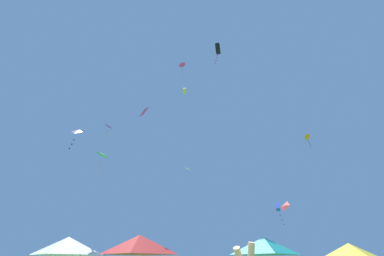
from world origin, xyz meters
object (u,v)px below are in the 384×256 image
kite_magenta_delta (182,65)px  kite_magenta_diamond (143,112)px  canopy_tent_teal (265,246)px  kite_pink_diamond (77,132)px  kite_red_diamond (285,206)px  kite_lime_diamond (188,169)px  kite_black_box (218,49)px  canopy_tent_red (139,245)px  canopy_tent_white (68,246)px  canopy_tent_yellow (350,251)px  kite_purple_delta (109,126)px  kite_orange_delta (308,137)px  kite_blue_box (278,207)px  kite_green_delta (103,155)px  kite_yellow_box (185,91)px

kite_magenta_delta → kite_magenta_diamond: (-3.30, -8.13, -12.91)m
canopy_tent_teal → kite_pink_diamond: size_ratio=1.16×
kite_red_diamond → kite_lime_diamond: (-12.43, 0.09, 4.99)m
kite_magenta_delta → kite_black_box: size_ratio=0.57×
canopy_tent_red → canopy_tent_white: bearing=161.9°
canopy_tent_yellow → kite_red_diamond: size_ratio=2.38×
canopy_tent_teal → canopy_tent_red: 7.80m
canopy_tent_red → kite_magenta_delta: bearing=84.4°
canopy_tent_white → kite_lime_diamond: (6.85, 17.42, 10.68)m
canopy_tent_red → kite_black_box: 27.15m
canopy_tent_white → kite_purple_delta: (-2.95, 11.83, 14.25)m
kite_magenta_delta → kite_purple_delta: kite_magenta_delta is taller
kite_pink_diamond → kite_purple_delta: (3.79, 0.06, 0.80)m
kite_magenta_delta → kite_lime_diamond: bearing=78.5°
canopy_tent_yellow → kite_lime_diamond: bearing=119.9°
kite_magenta_diamond → kite_black_box: (8.15, 4.10, 12.07)m
canopy_tent_white → kite_pink_diamond: (-6.74, 11.77, 13.45)m
canopy_tent_yellow → kite_orange_delta: bearing=71.8°
kite_lime_diamond → kite_blue_box: size_ratio=0.41×
kite_magenta_diamond → kite_orange_delta: (16.30, 1.91, -1.83)m
canopy_tent_white → canopy_tent_teal: size_ratio=0.98×
kite_green_delta → kite_yellow_box: bearing=69.1°
canopy_tent_red → kite_magenta_diamond: kite_magenta_diamond is taller
kite_pink_diamond → kite_red_diamond: size_ratio=2.34×
kite_red_diamond → kite_green_delta: bearing=-143.0°
kite_blue_box → kite_purple_delta: bearing=164.9°
kite_red_diamond → kite_lime_diamond: 13.39m
canopy_tent_red → kite_yellow_box: bearing=85.4°
kite_purple_delta → canopy_tent_white: bearing=-76.0°
kite_lime_diamond → kite_green_delta: kite_lime_diamond is taller
canopy_tent_white → canopy_tent_red: size_ratio=1.01×
canopy_tent_yellow → kite_lime_diamond: kite_lime_diamond is taller
kite_orange_delta → kite_purple_delta: bearing=167.0°
kite_blue_box → kite_yellow_box: (-8.89, 11.70, 20.91)m
kite_black_box → canopy_tent_red: bearing=-121.0°
canopy_tent_red → kite_lime_diamond: bearing=83.0°
kite_purple_delta → kite_blue_box: kite_purple_delta is taller
kite_orange_delta → kite_green_delta: kite_orange_delta is taller
kite_green_delta → canopy_tent_yellow: bearing=-9.4°
canopy_tent_white → kite_blue_box: 16.96m
kite_magenta_delta → canopy_tent_white: bearing=-114.6°
canopy_tent_red → kite_yellow_box: (1.63, 20.15, 24.48)m
canopy_tent_white → kite_yellow_box: size_ratio=3.25×
canopy_tent_red → kite_orange_delta: size_ratio=2.45×
kite_magenta_delta → kite_magenta_diamond: 15.61m
canopy_tent_yellow → canopy_tent_red: (-12.25, -1.64, 0.26)m
kite_orange_delta → canopy_tent_yellow: bearing=-108.2°
kite_magenta_delta → kite_pink_diamond: kite_magenta_delta is taller
kite_magenta_delta → kite_blue_box: bearing=-33.4°
kite_red_diamond → kite_yellow_box: kite_yellow_box is taller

